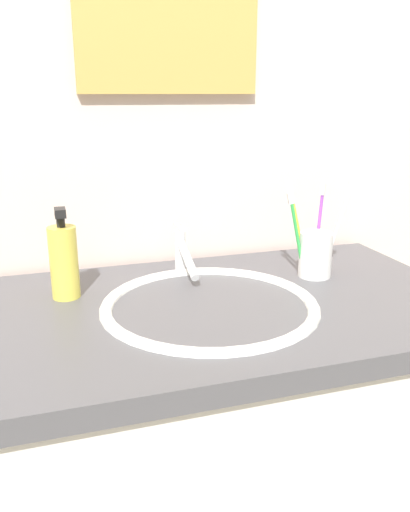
# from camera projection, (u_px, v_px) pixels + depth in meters

# --- Properties ---
(tiled_wall_back) EXTENTS (2.22, 0.04, 2.40)m
(tiled_wall_back) POSITION_uv_depth(u_px,v_px,m) (167.00, 127.00, 1.21)
(tiled_wall_back) COLOR beige
(tiled_wall_back) RESTS_ON ground
(vanity_counter) EXTENTS (1.02, 0.56, 0.89)m
(vanity_counter) POSITION_uv_depth(u_px,v_px,m) (210.00, 495.00, 1.14)
(vanity_counter) COLOR silver
(vanity_counter) RESTS_ON ground
(sink_basin) EXTENTS (0.41, 0.41, 0.10)m
(sink_basin) POSITION_uv_depth(u_px,v_px,m) (210.00, 323.00, 1.00)
(sink_basin) COLOR white
(sink_basin) RESTS_ON vanity_counter
(faucet) EXTENTS (0.02, 0.16, 0.11)m
(faucet) POSITION_uv_depth(u_px,v_px,m) (183.00, 253.00, 1.15)
(faucet) COLOR silver
(faucet) RESTS_ON sink_basin
(toothbrush_cup) EXTENTS (0.07, 0.07, 0.10)m
(toothbrush_cup) POSITION_uv_depth(u_px,v_px,m) (315.00, 255.00, 1.14)
(toothbrush_cup) COLOR white
(toothbrush_cup) RESTS_ON vanity_counter
(toothbrush_white) EXTENTS (0.06, 0.02, 0.20)m
(toothbrush_white) POSITION_uv_depth(u_px,v_px,m) (339.00, 223.00, 1.12)
(toothbrush_white) COLOR white
(toothbrush_white) RESTS_ON toothbrush_cup
(toothbrush_yellow) EXTENTS (0.06, 0.03, 0.20)m
(toothbrush_yellow) POSITION_uv_depth(u_px,v_px,m) (297.00, 222.00, 1.13)
(toothbrush_yellow) COLOR yellow
(toothbrush_yellow) RESTS_ON toothbrush_cup
(toothbrush_purple) EXTENTS (0.04, 0.05, 0.19)m
(toothbrush_purple) POSITION_uv_depth(u_px,v_px,m) (319.00, 222.00, 1.16)
(toothbrush_purple) COLOR purple
(toothbrush_purple) RESTS_ON toothbrush_cup
(toothbrush_green) EXTENTS (0.05, 0.01, 0.18)m
(toothbrush_green) POSITION_uv_depth(u_px,v_px,m) (296.00, 229.00, 1.11)
(toothbrush_green) COLOR green
(toothbrush_green) RESTS_ON toothbrush_cup
(soap_dispenser) EXTENTS (0.05, 0.06, 0.18)m
(soap_dispenser) POSITION_uv_depth(u_px,v_px,m) (64.00, 261.00, 1.01)
(soap_dispenser) COLOR #DBCC4C
(soap_dispenser) RESTS_ON vanity_counter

